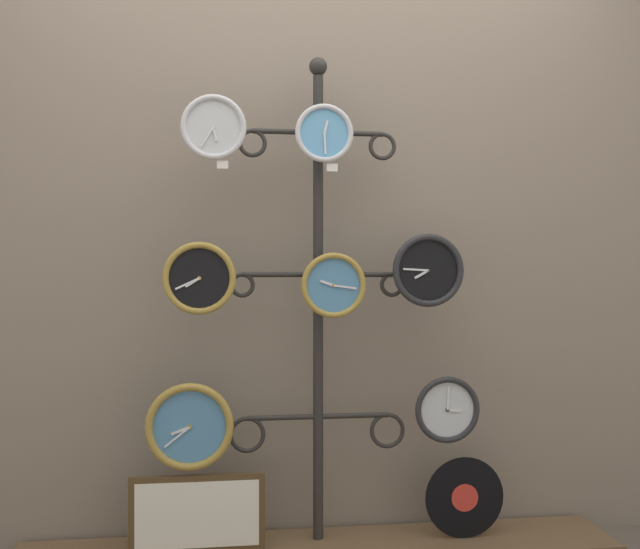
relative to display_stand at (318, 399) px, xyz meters
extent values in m
cube|color=gray|center=(0.00, 0.16, 0.82)|extent=(4.40, 0.04, 2.80)
cylinder|color=#282623|center=(0.00, 0.00, 0.32)|extent=(0.04, 0.04, 1.77)
sphere|color=#282623|center=(0.00, 0.00, 1.24)|extent=(0.07, 0.07, 0.07)
cylinder|color=#282623|center=(-0.12, 0.00, 1.00)|extent=(0.25, 0.02, 0.02)
torus|color=#282623|center=(-0.25, 0.00, 0.95)|extent=(0.11, 0.02, 0.11)
cylinder|color=#282623|center=(0.12, 0.00, 1.00)|extent=(0.25, 0.02, 0.02)
torus|color=#282623|center=(0.25, 0.00, 0.95)|extent=(0.11, 0.02, 0.11)
cylinder|color=#282623|center=(-0.14, 0.00, 0.47)|extent=(0.28, 0.02, 0.02)
torus|color=#282623|center=(-0.28, 0.00, 0.43)|extent=(0.09, 0.02, 0.09)
cylinder|color=#282623|center=(0.14, 0.00, 0.47)|extent=(0.28, 0.02, 0.02)
torus|color=#282623|center=(0.28, 0.00, 0.43)|extent=(0.09, 0.02, 0.09)
cylinder|color=#282623|center=(-0.13, 0.00, -0.07)|extent=(0.26, 0.02, 0.02)
torus|color=#282623|center=(-0.26, 0.00, -0.13)|extent=(0.14, 0.02, 0.14)
cylinder|color=#282623|center=(0.13, 0.00, -0.07)|extent=(0.26, 0.02, 0.02)
torus|color=#282623|center=(0.26, 0.00, -0.13)|extent=(0.14, 0.02, 0.14)
cylinder|color=silver|center=(-0.39, -0.09, 0.99)|extent=(0.21, 0.02, 0.21)
torus|color=silver|center=(-0.39, -0.11, 0.99)|extent=(0.23, 0.02, 0.23)
cylinder|color=silver|center=(-0.39, -0.11, 0.99)|extent=(0.01, 0.01, 0.01)
cube|color=silver|center=(-0.38, -0.11, 0.96)|extent=(0.02, 0.00, 0.05)
cube|color=silver|center=(-0.41, -0.11, 0.95)|extent=(0.05, 0.00, 0.07)
cylinder|color=#60A8DB|center=(0.01, -0.09, 0.97)|extent=(0.19, 0.02, 0.19)
torus|color=silver|center=(0.01, -0.11, 0.97)|extent=(0.21, 0.02, 0.21)
cylinder|color=silver|center=(0.01, -0.11, 0.97)|extent=(0.01, 0.01, 0.01)
cube|color=silver|center=(0.01, -0.11, 1.00)|extent=(0.02, 0.00, 0.05)
cube|color=silver|center=(0.01, -0.11, 0.94)|extent=(0.01, 0.00, 0.08)
cylinder|color=black|center=(-0.44, -0.09, 0.45)|extent=(0.23, 0.02, 0.23)
torus|color=#A58438|center=(-0.44, -0.11, 0.45)|extent=(0.26, 0.02, 0.26)
cylinder|color=#A58438|center=(-0.44, -0.11, 0.45)|extent=(0.01, 0.01, 0.01)
cube|color=silver|center=(-0.46, -0.11, 0.44)|extent=(0.05, 0.00, 0.04)
cube|color=silver|center=(-0.48, -0.11, 0.43)|extent=(0.09, 0.00, 0.05)
cylinder|color=#4C84B2|center=(0.04, -0.09, 0.43)|extent=(0.22, 0.02, 0.22)
torus|color=#A58438|center=(0.04, -0.10, 0.43)|extent=(0.24, 0.02, 0.24)
cylinder|color=#A58438|center=(0.04, -0.10, 0.43)|extent=(0.01, 0.01, 0.01)
cube|color=silver|center=(0.02, -0.10, 0.43)|extent=(0.05, 0.00, 0.03)
cube|color=silver|center=(0.08, -0.11, 0.42)|extent=(0.08, 0.00, 0.02)
cylinder|color=black|center=(0.40, -0.07, 0.48)|extent=(0.25, 0.02, 0.25)
torus|color=#262628|center=(0.40, -0.09, 0.48)|extent=(0.27, 0.02, 0.27)
cylinder|color=#262628|center=(0.40, -0.09, 0.48)|extent=(0.01, 0.01, 0.01)
cube|color=silver|center=(0.37, -0.09, 0.47)|extent=(0.06, 0.00, 0.04)
cube|color=silver|center=(0.35, -0.09, 0.48)|extent=(0.10, 0.00, 0.01)
cylinder|color=#4C84B2|center=(-0.47, -0.08, -0.07)|extent=(0.28, 0.02, 0.28)
torus|color=#A58438|center=(-0.47, -0.09, -0.07)|extent=(0.31, 0.03, 0.31)
cylinder|color=#A58438|center=(-0.47, -0.09, -0.07)|extent=(0.02, 0.01, 0.02)
cube|color=silver|center=(-0.50, -0.09, -0.09)|extent=(0.07, 0.00, 0.03)
cube|color=silver|center=(-0.52, -0.10, -0.11)|extent=(0.09, 0.00, 0.07)
cylinder|color=silver|center=(0.47, -0.09, -0.03)|extent=(0.22, 0.02, 0.22)
torus|color=#262628|center=(0.47, -0.11, -0.03)|extent=(0.25, 0.02, 0.25)
cylinder|color=#262628|center=(0.47, -0.11, -0.03)|extent=(0.01, 0.01, 0.01)
cube|color=silver|center=(0.49, -0.11, -0.04)|extent=(0.05, 0.00, 0.01)
cube|color=silver|center=(0.47, -0.11, 0.01)|extent=(0.01, 0.00, 0.09)
cylinder|color=black|center=(0.54, -0.07, -0.37)|extent=(0.30, 0.01, 0.30)
cylinder|color=red|center=(0.54, -0.08, -0.37)|extent=(0.10, 0.00, 0.10)
cube|color=#4C381E|center=(-0.44, -0.08, -0.39)|extent=(0.48, 0.02, 0.28)
cube|color=white|center=(-0.44, -0.10, -0.39)|extent=(0.43, 0.00, 0.23)
cube|color=white|center=(-0.36, -0.10, 0.85)|extent=(0.04, 0.00, 0.03)
cube|color=white|center=(0.04, -0.10, 0.85)|extent=(0.04, 0.00, 0.03)
camera|label=1|loc=(-0.38, -2.77, 0.46)|focal=42.00mm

